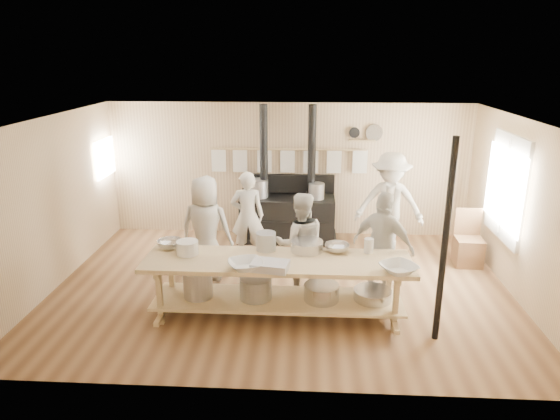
{
  "coord_description": "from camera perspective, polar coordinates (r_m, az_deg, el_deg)",
  "views": [
    {
      "loc": [
        0.39,
        -7.06,
        3.5
      ],
      "look_at": [
        -0.03,
        0.2,
        1.2
      ],
      "focal_mm": 32.0,
      "sensor_mm": 36.0,
      "label": 1
    }
  ],
  "objects": [
    {
      "name": "ground",
      "position": [
        7.89,
        0.14,
        -8.77
      ],
      "size": [
        7.0,
        7.0,
        0.0
      ],
      "primitive_type": "plane",
      "color": "brown",
      "rests_on": "ground"
    },
    {
      "name": "room_shell",
      "position": [
        7.31,
        0.15,
        2.71
      ],
      "size": [
        7.0,
        7.0,
        7.0
      ],
      "color": "tan",
      "rests_on": "ground"
    },
    {
      "name": "window_right",
      "position": [
        8.49,
        24.5,
        2.35
      ],
      "size": [
        0.09,
        1.5,
        1.65
      ],
      "color": "beige",
      "rests_on": "ground"
    },
    {
      "name": "left_opening",
      "position": [
        10.02,
        -19.38,
        5.65
      ],
      "size": [
        0.0,
        0.9,
        0.9
      ],
      "color": "white",
      "rests_on": "ground"
    },
    {
      "name": "stove",
      "position": [
        9.65,
        0.81,
        -0.4
      ],
      "size": [
        1.9,
        0.75,
        2.6
      ],
      "color": "black",
      "rests_on": "ground"
    },
    {
      "name": "towel_rail",
      "position": [
        9.66,
        0.95,
        5.98
      ],
      "size": [
        3.0,
        0.04,
        0.47
      ],
      "color": "tan",
      "rests_on": "ground"
    },
    {
      "name": "back_wall_shelf",
      "position": [
        9.67,
        9.77,
        8.42
      ],
      "size": [
        0.63,
        0.14,
        0.32
      ],
      "color": "tan",
      "rests_on": "ground"
    },
    {
      "name": "prep_table",
      "position": [
        6.85,
        -0.35,
        -8.2
      ],
      "size": [
        3.6,
        0.9,
        0.85
      ],
      "color": "tan",
      "rests_on": "ground"
    },
    {
      "name": "support_post",
      "position": [
        6.34,
        18.32,
        -3.67
      ],
      "size": [
        0.08,
        0.08,
        2.6
      ],
      "primitive_type": "cylinder",
      "color": "black",
      "rests_on": "ground"
    },
    {
      "name": "cook_far_left",
      "position": [
        8.66,
        -3.74,
        -0.69
      ],
      "size": [
        0.62,
        0.45,
        1.58
      ],
      "primitive_type": "imported",
      "rotation": [
        0.0,
        0.0,
        3.26
      ],
      "color": "#AEA79A",
      "rests_on": "ground"
    },
    {
      "name": "cook_left",
      "position": [
        7.43,
        2.32,
        -3.87
      ],
      "size": [
        0.84,
        0.7,
        1.57
      ],
      "primitive_type": "imported",
      "rotation": [
        0.0,
        0.0,
        3.29
      ],
      "color": "#AEA79A",
      "rests_on": "ground"
    },
    {
      "name": "cook_center",
      "position": [
        7.95,
        -8.46,
        -2.12
      ],
      "size": [
        0.88,
        0.63,
        1.69
      ],
      "primitive_type": "imported",
      "rotation": [
        0.0,
        0.0,
        3.03
      ],
      "color": "#AEA79A",
      "rests_on": "ground"
    },
    {
      "name": "cook_right",
      "position": [
        7.41,
        11.68,
        -4.07
      ],
      "size": [
        1.01,
        0.86,
        1.63
      ],
      "primitive_type": "imported",
      "rotation": [
        0.0,
        0.0,
        2.55
      ],
      "color": "#AEA79A",
      "rests_on": "ground"
    },
    {
      "name": "cook_by_window",
      "position": [
        9.04,
        12.41,
        0.65
      ],
      "size": [
        1.31,
        0.91,
        1.86
      ],
      "primitive_type": "imported",
      "rotation": [
        0.0,
        0.0,
        -0.19
      ],
      "color": "#AEA79A",
      "rests_on": "ground"
    },
    {
      "name": "chair",
      "position": [
        9.16,
        20.68,
        -4.17
      ],
      "size": [
        0.46,
        0.46,
        0.96
      ],
      "rotation": [
        0.0,
        0.0,
        -0.04
      ],
      "color": "brown",
      "rests_on": "ground"
    },
    {
      "name": "bowl_white_a",
      "position": [
        6.43,
        -3.94,
        -6.29
      ],
      "size": [
        0.57,
        0.57,
        0.11
      ],
      "primitive_type": "imported",
      "rotation": [
        0.0,
        0.0,
        0.36
      ],
      "color": "silver",
      "rests_on": "prep_table"
    },
    {
      "name": "bowl_steel_a",
      "position": [
        7.25,
        -12.46,
        -3.82
      ],
      "size": [
        0.5,
        0.5,
        0.11
      ],
      "primitive_type": "imported",
      "rotation": [
        0.0,
        0.0,
        0.71
      ],
      "color": "silver",
      "rests_on": "prep_table"
    },
    {
      "name": "bowl_white_b",
      "position": [
        6.48,
        13.43,
        -6.53
      ],
      "size": [
        0.61,
        0.61,
        0.11
      ],
      "primitive_type": "imported",
      "rotation": [
        0.0,
        0.0,
        2.1
      ],
      "color": "silver",
      "rests_on": "prep_table"
    },
    {
      "name": "bowl_steel_b",
      "position": [
        7.0,
        6.54,
        -4.31
      ],
      "size": [
        0.48,
        0.48,
        0.11
      ],
      "primitive_type": "imported",
      "rotation": [
        0.0,
        0.0,
        3.81
      ],
      "color": "silver",
      "rests_on": "prep_table"
    },
    {
      "name": "roasting_pan",
      "position": [
        6.4,
        -1.14,
        -6.39
      ],
      "size": [
        0.51,
        0.39,
        0.1
      ],
      "primitive_type": "cube",
      "rotation": [
        0.0,
        0.0,
        -0.17
      ],
      "color": "#B2B2B7",
      "rests_on": "prep_table"
    },
    {
      "name": "mixing_bowl_large",
      "position": [
        6.98,
        3.07,
        -4.12
      ],
      "size": [
        0.57,
        0.57,
        0.15
      ],
      "primitive_type": "cylinder",
      "rotation": [
        0.0,
        0.0,
        -0.3
      ],
      "color": "silver",
      "rests_on": "prep_table"
    },
    {
      "name": "bucket_galv",
      "position": [
        6.98,
        -1.6,
        -3.6
      ],
      "size": [
        0.28,
        0.28,
        0.26
      ],
      "primitive_type": "cylinder",
      "rotation": [
        0.0,
        0.0,
        -0.03
      ],
      "color": "gray",
      "rests_on": "prep_table"
    },
    {
      "name": "deep_bowl_enamel",
      "position": [
        6.97,
        -10.54,
        -4.25
      ],
      "size": [
        0.35,
        0.35,
        0.19
      ],
      "primitive_type": "cylinder",
      "rotation": [
        0.0,
        0.0,
        -0.18
      ],
      "color": "silver",
      "rests_on": "prep_table"
    },
    {
      "name": "pitcher",
      "position": [
        7.01,
        10.11,
        -4.03
      ],
      "size": [
        0.13,
        0.13,
        0.2
      ],
      "primitive_type": "cylinder",
      "rotation": [
        0.0,
        0.0,
        0.03
      ],
      "color": "silver",
      "rests_on": "prep_table"
    }
  ]
}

